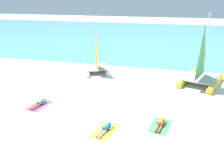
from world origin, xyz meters
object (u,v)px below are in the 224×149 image
at_px(sunbather_left, 40,103).
at_px(towel_right, 160,126).
at_px(towel_left, 39,105).
at_px(sunbather_right, 161,124).
at_px(towel_middle, 105,131).
at_px(sailboat_yellow, 201,74).
at_px(sailboat_white, 96,65).
at_px(sunbather_middle, 105,128).

distance_m(sunbather_left, towel_right, 8.35).
distance_m(towel_left, sunbather_right, 8.36).
bearing_deg(towel_middle, sailboat_yellow, 58.26).
xyz_separation_m(sunbather_left, towel_middle, (5.32, -2.10, -0.13)).
bearing_deg(sailboat_white, sunbather_left, -124.32).
height_order(sunbather_left, towel_right, sunbather_left).
xyz_separation_m(towel_left, sunbather_left, (0.01, 0.07, 0.13)).
relative_size(sailboat_white, sunbather_right, 3.07).
bearing_deg(sailboat_yellow, towel_middle, -103.17).
bearing_deg(sunbather_right, sunbather_left, -175.30).
bearing_deg(towel_middle, sunbather_right, 24.73).
height_order(sailboat_yellow, sunbather_right, sailboat_yellow).
bearing_deg(sunbather_middle, towel_left, 171.94).
bearing_deg(sunbather_left, towel_left, -90.00).
bearing_deg(towel_middle, towel_right, 23.76).
xyz_separation_m(sailboat_white, towel_left, (-1.43, -8.35, -0.71)).
distance_m(sunbather_left, sunbather_right, 8.35).
relative_size(sailboat_white, sailboat_yellow, 0.81).
relative_size(sailboat_white, towel_left, 2.53).
xyz_separation_m(sailboat_white, sunbather_left, (-1.42, -8.29, -0.58)).
xyz_separation_m(sailboat_white, sunbather_middle, (3.91, -10.32, -0.58)).
height_order(sailboat_white, towel_left, sailboat_white).
relative_size(towel_left, sunbather_left, 1.21).
relative_size(towel_left, sunbather_middle, 1.22).
height_order(sailboat_white, sailboat_yellow, sailboat_yellow).
xyz_separation_m(sunbather_middle, towel_right, (2.98, 1.25, -0.13)).
relative_size(sailboat_yellow, sunbather_right, 3.80).
bearing_deg(sailboat_white, towel_right, -77.37).
bearing_deg(towel_right, sailboat_white, 127.22).
distance_m(sailboat_white, towel_right, 11.41).
distance_m(sailboat_white, towel_middle, 11.12).
height_order(sunbather_left, towel_middle, sunbather_left).
bearing_deg(sailboat_white, sunbather_middle, -93.82).
distance_m(towel_middle, sunbather_middle, 0.14).
distance_m(sunbather_middle, towel_right, 3.23).
bearing_deg(towel_right, sunbather_middle, -157.20).
distance_m(sunbather_left, sunbather_middle, 5.71).
height_order(towel_right, sunbather_right, sunbather_right).
bearing_deg(sunbather_right, towel_middle, -145.65).
relative_size(sailboat_yellow, sunbather_middle, 3.82).
xyz_separation_m(sailboat_yellow, towel_middle, (-5.81, -9.39, -0.88)).
xyz_separation_m(sailboat_yellow, sunbather_left, (-11.13, -7.29, -0.76)).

